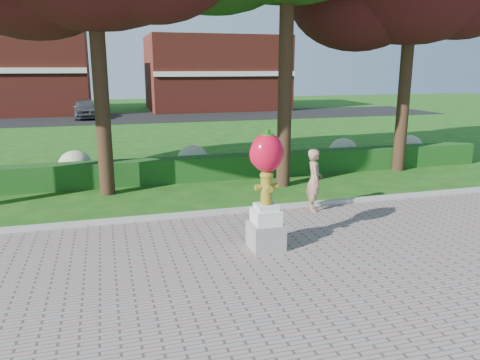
{
  "coord_description": "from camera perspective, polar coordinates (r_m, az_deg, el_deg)",
  "views": [
    {
      "loc": [
        -1.96,
        -8.3,
        3.76
      ],
      "look_at": [
        0.74,
        1.0,
        1.41
      ],
      "focal_mm": 35.0,
      "sensor_mm": 36.0,
      "label": 1
    }
  ],
  "objects": [
    {
      "name": "ground",
      "position": [
        9.32,
        -2.69,
        -10.19
      ],
      "size": [
        100.0,
        100.0,
        0.0
      ],
      "primitive_type": "plane",
      "color": "#1C4C13",
      "rests_on": "ground"
    },
    {
      "name": "hydrangea_row",
      "position": [
        16.8,
        -7.21,
        2.51
      ],
      "size": [
        20.1,
        1.1,
        0.99
      ],
      "color": "beige",
      "rests_on": "ground"
    },
    {
      "name": "building_right",
      "position": [
        43.46,
        -2.98,
        12.88
      ],
      "size": [
        12.0,
        8.0,
        6.4
      ],
      "primitive_type": "cube",
      "color": "maroon",
      "rests_on": "ground"
    },
    {
      "name": "parked_car",
      "position": [
        37.06,
        -18.32,
        8.27
      ],
      "size": [
        1.96,
        4.31,
        1.44
      ],
      "primitive_type": "imported",
      "rotation": [
        0.0,
        0.0,
        0.06
      ],
      "color": "#46474E",
      "rests_on": "street"
    },
    {
      "name": "lawn_hedge",
      "position": [
        15.78,
        -8.67,
        1.18
      ],
      "size": [
        24.0,
        0.7,
        0.8
      ],
      "primitive_type": "cube",
      "color": "#144616",
      "rests_on": "ground"
    },
    {
      "name": "hydrant_sculpture",
      "position": [
        9.59,
        3.25,
        -0.88
      ],
      "size": [
        0.73,
        0.69,
        2.5
      ],
      "rotation": [
        0.0,
        0.0,
        0.01
      ],
      "color": "gray",
      "rests_on": "walkway"
    },
    {
      "name": "curb",
      "position": [
        12.04,
        -6.05,
        -4.27
      ],
      "size": [
        40.0,
        0.18,
        0.15
      ],
      "primitive_type": "cube",
      "color": "#ADADA5",
      "rests_on": "ground"
    },
    {
      "name": "street",
      "position": [
        36.54,
        -13.11,
        7.39
      ],
      "size": [
        50.0,
        8.0,
        0.02
      ],
      "primitive_type": "cube",
      "color": "black",
      "rests_on": "ground"
    },
    {
      "name": "woman",
      "position": [
        12.41,
        9.03,
        -0.02
      ],
      "size": [
        0.56,
        0.69,
        1.66
      ],
      "primitive_type": "imported",
      "rotation": [
        0.0,
        0.0,
        1.27
      ],
      "color": "#A67B5F",
      "rests_on": "walkway"
    }
  ]
}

